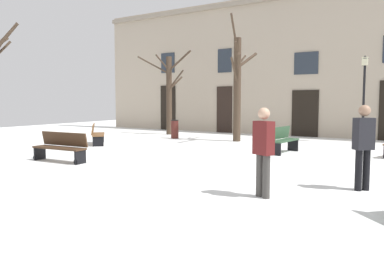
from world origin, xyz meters
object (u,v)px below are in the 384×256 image
object	(u,v)px
streetlamp	(364,90)
bench_near_center_tree	(97,134)
person_strolling	(263,148)
person_by_shop_door	(363,143)
tree_left_of_center	(237,85)
tree_near_facade	(169,92)
litter_bin	(175,129)
bench_facing_shops	(283,140)
bench_by_litter_bin	(61,147)

from	to	relation	value
streetlamp	bench_near_center_tree	size ratio (longest dim) A/B	2.54
person_strolling	person_by_shop_door	size ratio (longest dim) A/B	0.98
person_strolling	bench_near_center_tree	bearing A→B (deg)	179.82
tree_left_of_center	person_by_shop_door	size ratio (longest dim) A/B	3.12
tree_near_facade	litter_bin	xyz separation A→B (m)	(1.43, -1.61, -1.84)
litter_bin	bench_facing_shops	bearing A→B (deg)	-19.18
tree_left_of_center	tree_near_facade	xyz separation A→B (m)	(-4.56, 1.22, -0.26)
tree_left_of_center	person_strolling	xyz separation A→B (m)	(4.27, -8.48, -1.60)
streetlamp	tree_left_of_center	bearing A→B (deg)	-154.91
bench_near_center_tree	person_strolling	xyz separation A→B (m)	(8.91, -4.40, 0.52)
litter_bin	bench_facing_shops	distance (m)	6.35
streetlamp	bench_by_litter_bin	distance (m)	12.61
streetlamp	person_by_shop_door	size ratio (longest dim) A/B	2.15
tree_near_facade	person_by_shop_door	bearing A→B (deg)	-38.03
litter_bin	person_by_shop_door	world-z (taller)	person_by_shop_door
bench_near_center_tree	person_by_shop_door	world-z (taller)	person_by_shop_door
person_strolling	person_by_shop_door	distance (m)	2.22
tree_left_of_center	bench_near_center_tree	world-z (taller)	tree_left_of_center
streetlamp	bench_by_litter_bin	xyz separation A→B (m)	(-7.38, -10.06, -1.87)
litter_bin	bench_facing_shops	world-z (taller)	bench_facing_shops
streetlamp	bench_by_litter_bin	size ratio (longest dim) A/B	2.00
litter_bin	bench_by_litter_bin	size ratio (longest dim) A/B	0.48
tree_left_of_center	bench_near_center_tree	distance (m)	6.53
tree_near_facade	bench_by_litter_bin	size ratio (longest dim) A/B	2.36
tree_left_of_center	streetlamp	distance (m)	5.48
tree_near_facade	bench_facing_shops	size ratio (longest dim) A/B	2.75
tree_left_of_center	person_by_shop_door	world-z (taller)	tree_left_of_center
streetlamp	tree_near_facade	bearing A→B (deg)	-173.38
person_by_shop_door	streetlamp	bearing A→B (deg)	52.94
tree_near_facade	bench_near_center_tree	size ratio (longest dim) A/B	3.00
tree_left_of_center	litter_bin	distance (m)	3.79
bench_facing_shops	bench_by_litter_bin	bearing A→B (deg)	143.11
tree_left_of_center	person_strolling	size ratio (longest dim) A/B	3.19
bench_facing_shops	bench_near_center_tree	size ratio (longest dim) A/B	1.09
tree_left_of_center	bench_facing_shops	size ratio (longest dim) A/B	3.38
tree_near_facade	tree_left_of_center	bearing A→B (deg)	-14.92
tree_near_facade	litter_bin	world-z (taller)	tree_near_facade
tree_near_facade	person_strolling	distance (m)	13.18
bench_near_center_tree	streetlamp	bearing A→B (deg)	-100.34
litter_bin	bench_by_litter_bin	world-z (taller)	litter_bin
tree_near_facade	litter_bin	bearing A→B (deg)	-48.50
streetlamp	person_strolling	distance (m)	10.91
bench_facing_shops	person_strolling	world-z (taller)	person_strolling
bench_by_litter_bin	person_strolling	distance (m)	6.75
tree_near_facade	person_strolling	xyz separation A→B (m)	(8.83, -9.70, -1.34)
bench_facing_shops	bench_near_center_tree	xyz separation A→B (m)	(-7.51, -1.59, -0.03)
tree_left_of_center	bench_by_litter_bin	xyz separation A→B (m)	(-2.42, -7.74, -2.10)
streetlamp	person_strolling	xyz separation A→B (m)	(-0.69, -10.80, -1.37)
bench_by_litter_bin	streetlamp	bearing A→B (deg)	50.71
bench_by_litter_bin	person_strolling	xyz separation A→B (m)	(6.69, -0.74, 0.51)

